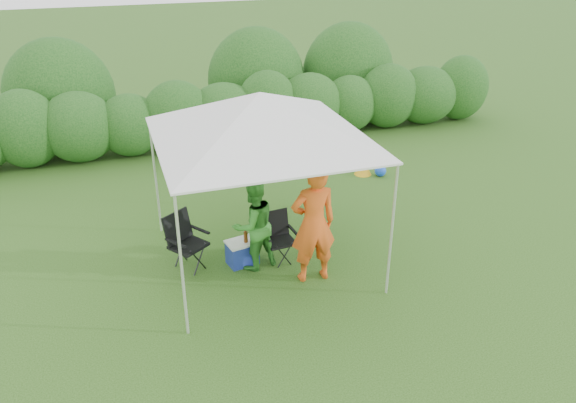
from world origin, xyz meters
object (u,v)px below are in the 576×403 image
object	(u,v)px
chair_right	(278,234)
woman	(254,225)
chair_left	(184,238)
man	(313,224)
canopy	(260,117)
cooler	(242,252)

from	to	relation	value
chair_right	woman	world-z (taller)	woman
chair_left	man	size ratio (longest dim) A/B	0.48
chair_right	man	distance (m)	0.94
chair_left	canopy	bearing A→B (deg)	-43.76
chair_right	chair_left	size ratio (longest dim) A/B	0.89
man	woman	xyz separation A→B (m)	(-0.77, 0.61, -0.21)
canopy	chair_left	xyz separation A→B (m)	(-1.25, 0.19, -1.94)
woman	chair_left	bearing A→B (deg)	-35.36
canopy	cooler	size ratio (longest dim) A/B	5.63
man	canopy	bearing A→B (deg)	-52.05
chair_left	cooler	bearing A→B (deg)	-48.41
canopy	cooler	xyz separation A→B (m)	(-0.36, -0.02, -2.25)
cooler	canopy	bearing A→B (deg)	-8.25
chair_right	woman	xyz separation A→B (m)	(-0.43, -0.11, 0.30)
man	cooler	distance (m)	1.43
canopy	chair_left	distance (m)	2.31
chair_right	man	xyz separation A→B (m)	(0.34, -0.72, 0.50)
chair_left	woman	size ratio (longest dim) A/B	0.61
man	chair_right	bearing A→B (deg)	-63.60
canopy	woman	size ratio (longest dim) A/B	2.03
chair_left	woman	bearing A→B (deg)	-53.61
canopy	man	distance (m)	1.78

